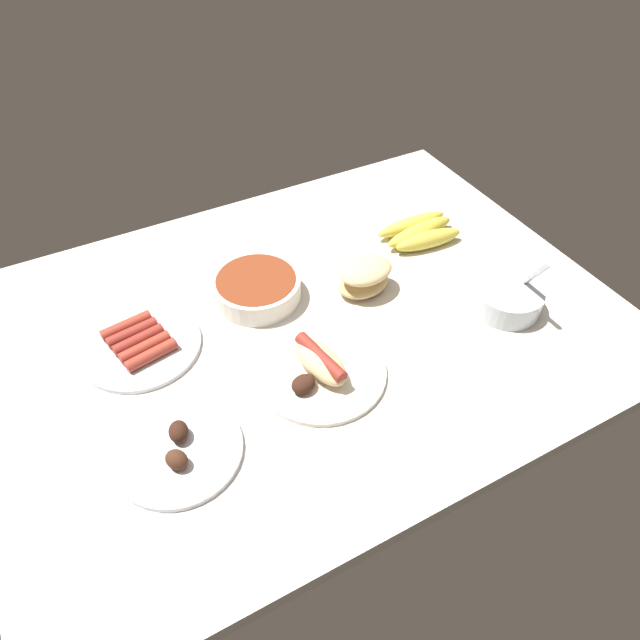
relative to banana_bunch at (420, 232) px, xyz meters
The scene contains 8 objects.
ground_plane 36.70cm from the banana_bunch, 162.15° to the right, with size 120.00×90.00×3.00cm, color silver.
banana_bunch is the anchor object (origin of this frame).
bowl_chili 40.56cm from the banana_bunch, behind, with size 17.85×17.85×4.81cm.
plate_hotdog_assembled 46.20cm from the banana_bunch, 147.54° to the right, with size 23.61×23.61×5.61cm.
bowl_coleslaw 27.15cm from the banana_bunch, 86.07° to the right, with size 13.49×13.49×15.14cm.
plate_grilled_meat 72.33cm from the banana_bunch, 156.75° to the right, with size 20.65×20.65×4.13cm.
plate_sausages 65.60cm from the banana_bunch, behind, with size 22.49×22.49×3.22cm.
bread_stack 22.21cm from the banana_bunch, 155.99° to the right, with size 12.73×10.38×7.20cm.
Camera 1 is at (-35.52, -72.31, 79.42)cm, focal length 32.32 mm.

